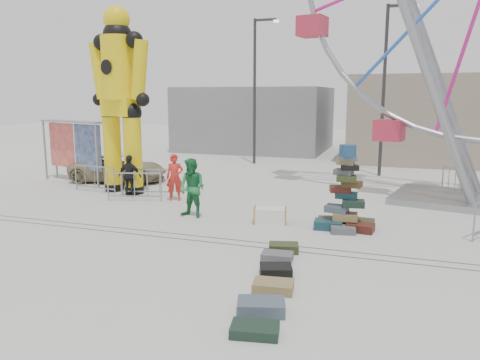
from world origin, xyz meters
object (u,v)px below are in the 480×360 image
(crash_test_dummy, at_px, (120,94))
(steamer_trunk, at_px, (270,216))
(barricade_dummy_c, at_px, (134,186))
(pedestrian_red, at_px, (175,177))
(pedestrian_black, at_px, (130,176))
(lamp_post_right, at_px, (386,82))
(banner_scaffold, at_px, (74,136))
(barricade_dummy_b, at_px, (147,182))
(pedestrian_green, at_px, (192,188))
(suitcase_tower, at_px, (345,205))
(barricade_wheel_back, at_px, (455,183))
(lamp_post_left, at_px, (256,84))
(barricade_dummy_a, at_px, (95,178))
(parked_suv, at_px, (119,168))

(crash_test_dummy, distance_m, steamer_trunk, 8.18)
(crash_test_dummy, bearing_deg, barricade_dummy_c, -33.91)
(pedestrian_red, distance_m, pedestrian_black, 1.92)
(lamp_post_right, distance_m, steamer_trunk, 11.26)
(banner_scaffold, bearing_deg, barricade_dummy_b, -3.93)
(barricade_dummy_c, relative_size, pedestrian_green, 1.05)
(suitcase_tower, height_order, barricade_dummy_c, suitcase_tower)
(banner_scaffold, xyz_separation_m, barricade_dummy_b, (4.50, -1.57, -1.53))
(lamp_post_right, height_order, suitcase_tower, lamp_post_right)
(lamp_post_right, height_order, barricade_wheel_back, lamp_post_right)
(lamp_post_left, relative_size, barricade_dummy_c, 4.00)
(steamer_trunk, bearing_deg, lamp_post_right, 60.44)
(lamp_post_left, height_order, barricade_dummy_b, lamp_post_left)
(suitcase_tower, bearing_deg, barricade_dummy_b, 164.08)
(barricade_dummy_a, xyz_separation_m, pedestrian_black, (1.87, -0.36, 0.26))
(steamer_trunk, relative_size, pedestrian_green, 0.52)
(crash_test_dummy, distance_m, pedestrian_green, 5.87)
(crash_test_dummy, height_order, barricade_dummy_a, crash_test_dummy)
(lamp_post_right, relative_size, barricade_dummy_c, 4.00)
(suitcase_tower, distance_m, parked_suv, 11.52)
(steamer_trunk, xyz_separation_m, barricade_wheel_back, (5.78, 5.96, 0.32))
(parked_suv, bearing_deg, suitcase_tower, -123.69)
(barricade_wheel_back, bearing_deg, steamer_trunk, -65.65)
(barricade_dummy_a, relative_size, pedestrian_red, 1.15)
(parked_suv, bearing_deg, barricade_dummy_a, 178.82)
(lamp_post_right, bearing_deg, crash_test_dummy, -142.67)
(banner_scaffold, distance_m, pedestrian_black, 4.56)
(suitcase_tower, relative_size, parked_suv, 0.58)
(barricade_dummy_b, height_order, parked_suv, parked_suv)
(barricade_dummy_b, xyz_separation_m, barricade_dummy_c, (-0.01, -0.90, 0.00))
(pedestrian_green, xyz_separation_m, pedestrian_black, (-3.54, 2.02, -0.14))
(steamer_trunk, relative_size, barricade_wheel_back, 0.50)
(lamp_post_left, height_order, barricade_wheel_back, lamp_post_left)
(banner_scaffold, xyz_separation_m, steamer_trunk, (10.05, -3.79, -1.85))
(pedestrian_green, relative_size, pedestrian_black, 1.17)
(pedestrian_green, bearing_deg, lamp_post_left, 110.31)
(barricade_dummy_b, bearing_deg, barricade_dummy_c, -103.96)
(lamp_post_right, xyz_separation_m, steamer_trunk, (-2.91, -10.01, -4.25))
(crash_test_dummy, relative_size, banner_scaffold, 1.93)
(pedestrian_red, relative_size, pedestrian_black, 1.07)
(barricade_dummy_a, xyz_separation_m, pedestrian_green, (5.42, -2.39, 0.40))
(suitcase_tower, relative_size, barricade_dummy_b, 1.24)
(suitcase_tower, height_order, pedestrian_red, suitcase_tower)
(barricade_dummy_b, relative_size, parked_suv, 0.47)
(suitcase_tower, xyz_separation_m, pedestrian_red, (-6.42, 1.79, 0.18))
(pedestrian_red, bearing_deg, barricade_dummy_a, 150.34)
(banner_scaffold, xyz_separation_m, parked_suv, (1.69, 0.81, -1.48))
(steamer_trunk, xyz_separation_m, barricade_dummy_c, (-5.56, 1.32, 0.32))
(crash_test_dummy, height_order, steamer_trunk, crash_test_dummy)
(barricade_dummy_c, bearing_deg, steamer_trunk, -28.56)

